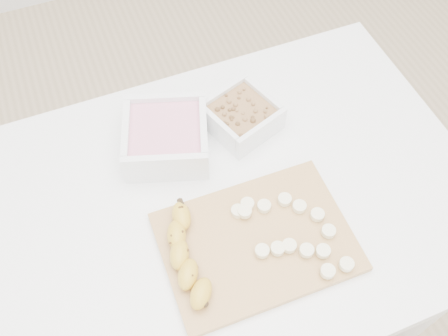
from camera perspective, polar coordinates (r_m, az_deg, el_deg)
name	(u,v)px	position (r m, az deg, el deg)	size (l,w,h in m)	color
ground	(227,311)	(1.68, 0.40, -16.05)	(3.50, 3.50, 0.00)	#C6AD89
table	(229,218)	(1.07, 0.60, -5.79)	(1.00, 0.70, 0.75)	white
bowl_yogurt	(166,137)	(1.03, -6.63, 3.59)	(0.21, 0.21, 0.08)	white
bowl_granola	(242,116)	(1.07, 2.02, 5.98)	(0.17, 0.17, 0.06)	white
cutting_board	(256,242)	(0.94, 3.73, -8.40)	(0.35, 0.25, 0.01)	tan
banana	(188,256)	(0.90, -4.19, -10.05)	(0.05, 0.20, 0.03)	gold
banana_slices	(290,230)	(0.94, 7.54, -7.09)	(0.17, 0.21, 0.02)	#F9EEBD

